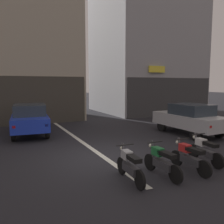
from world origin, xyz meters
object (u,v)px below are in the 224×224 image
(car_white_down_street, at_px, (61,105))
(motorcycle_silver_row_leftmost, at_px, (130,165))
(motorcycle_white_row_right_mid, at_px, (205,150))
(motorcycle_red_row_centre, at_px, (189,157))
(motorcycle_green_row_left_mid, at_px, (162,161))
(car_silver_parked_kerbside, at_px, (189,118))
(car_blue_crossing_near, at_px, (30,118))

(car_white_down_street, bearing_deg, motorcycle_silver_row_leftmost, -96.06)
(car_white_down_street, height_order, motorcycle_white_row_right_mid, car_white_down_street)
(motorcycle_white_row_right_mid, bearing_deg, car_white_down_street, 96.17)
(motorcycle_red_row_centre, bearing_deg, car_white_down_street, 92.02)
(motorcycle_green_row_left_mid, bearing_deg, motorcycle_silver_row_leftmost, 173.94)
(car_silver_parked_kerbside, xyz_separation_m, motorcycle_green_row_left_mid, (-4.91, -4.05, -0.43))
(car_silver_parked_kerbside, distance_m, motorcycle_green_row_left_mid, 6.37)
(motorcycle_green_row_left_mid, bearing_deg, motorcycle_red_row_centre, -2.56)
(motorcycle_silver_row_leftmost, bearing_deg, car_white_down_street, 83.94)
(motorcycle_red_row_centre, xyz_separation_m, motorcycle_white_row_right_mid, (1.02, 0.35, 0.00))
(car_white_down_street, distance_m, motorcycle_white_row_right_mid, 14.21)
(motorcycle_green_row_left_mid, distance_m, motorcycle_red_row_centre, 1.02)
(car_white_down_street, relative_size, motorcycle_white_row_right_mid, 2.57)
(car_blue_crossing_near, distance_m, motorcycle_green_row_left_mid, 8.17)
(motorcycle_silver_row_leftmost, bearing_deg, car_silver_parked_kerbside, 33.64)
(car_blue_crossing_near, bearing_deg, car_white_down_street, 63.95)
(car_white_down_street, bearing_deg, car_blue_crossing_near, -116.05)
(car_silver_parked_kerbside, height_order, motorcycle_white_row_right_mid, car_silver_parked_kerbside)
(motorcycle_red_row_centre, bearing_deg, motorcycle_white_row_right_mid, 18.79)
(motorcycle_silver_row_leftmost, bearing_deg, car_blue_crossing_near, 103.23)
(car_white_down_street, xyz_separation_m, motorcycle_green_row_left_mid, (-0.51, -14.42, -0.43))
(car_silver_parked_kerbside, xyz_separation_m, motorcycle_red_row_centre, (-3.89, -4.09, -0.43))
(car_silver_parked_kerbside, distance_m, motorcycle_red_row_centre, 5.66)
(car_blue_crossing_near, distance_m, motorcycle_silver_row_leftmost, 7.78)
(motorcycle_green_row_left_mid, bearing_deg, motorcycle_white_row_right_mid, 8.41)
(motorcycle_silver_row_leftmost, xyz_separation_m, motorcycle_red_row_centre, (2.03, -0.15, 0.00))
(motorcycle_green_row_left_mid, xyz_separation_m, motorcycle_red_row_centre, (1.02, -0.05, 0.00))
(car_white_down_street, xyz_separation_m, motorcycle_red_row_centre, (0.51, -14.46, -0.43))
(car_blue_crossing_near, height_order, car_silver_parked_kerbside, same)
(car_white_down_street, bearing_deg, motorcycle_red_row_centre, -87.98)
(car_blue_crossing_near, xyz_separation_m, motorcycle_silver_row_leftmost, (1.78, -7.56, -0.43))
(car_white_down_street, distance_m, motorcycle_silver_row_leftmost, 14.40)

